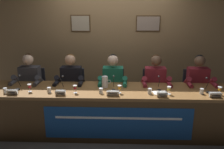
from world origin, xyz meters
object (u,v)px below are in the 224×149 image
Objects in this scene: microphone_far_right at (208,87)px; document_stack_right at (160,93)px; panelist_far_left at (29,83)px; juice_glass_center at (119,88)px; conference_table at (112,105)px; nameplate_center at (113,93)px; water_pitcher_central at (105,82)px; chair_center at (113,94)px; panelist_right at (155,84)px; nameplate_left at (60,93)px; chair_far_right at (194,95)px; microphone_left at (62,86)px; juice_glass_far_right at (220,89)px; juice_glass_far_left at (29,86)px; nameplate_right at (162,94)px; chair_left at (73,94)px; water_cup_left at (49,90)px; microphone_center at (114,85)px; juice_glass_right at (169,89)px; chair_right at (153,95)px; nameplate_far_right at (215,95)px; juice_glass_left at (75,88)px; chair_far_left at (34,93)px; nameplate_far_left at (12,92)px; water_cup_far_left at (5,91)px; panelist_left at (71,83)px; water_cup_far_right at (202,92)px; panelist_center at (113,84)px; water_cup_center at (101,91)px; microphone_far_left at (18,85)px; panelist_far_right at (199,85)px; water_cup_right at (150,91)px; microphone_right at (159,86)px.

document_stack_right is (-0.75, -0.08, -0.07)m from microphone_far_right.
panelist_far_left is 1.72m from juice_glass_center.
conference_table is 21.78× the size of nameplate_center.
chair_center is at bearing 76.13° from water_pitcher_central.
water_pitcher_central is at bearing -161.79° from panelist_right.
nameplate_left is 2.47m from chair_far_right.
conference_table is 18.83× the size of microphone_left.
nameplate_center is 0.20× the size of chair_far_right.
document_stack_right is at bearing -2.30° from conference_table.
juice_glass_far_right is 0.54× the size of document_stack_right.
juice_glass_far_left reaches higher than nameplate_right.
chair_left is 2.38m from microphone_far_right.
juice_glass_far_right is (2.40, -0.76, 0.40)m from chair_left.
water_cup_left reaches higher than document_stack_right.
microphone_center is at bearing 178.34° from microphone_far_right.
nameplate_center is at bearing -173.60° from juice_glass_right.
microphone_left is 1.73m from chair_right.
nameplate_far_right reaches higher than document_stack_right.
chair_far_right is 4.23× the size of microphone_far_right.
chair_far_left is at bearing 140.85° from juice_glass_left.
panelist_far_left reaches higher than nameplate_center.
water_pitcher_central is at bearing -103.87° from chair_center.
nameplate_far_left is 1.78m from chair_center.
microphone_left is at bearing 11.44° from water_cup_far_left.
water_cup_far_right is (2.14, -0.54, 0.07)m from panelist_left.
panelist_center is at bearing 22.47° from juice_glass_far_left.
chair_right is 1.23m from nameplate_far_right.
water_cup_far_left reaches higher than conference_table.
document_stack_right is (1.50, -0.73, 0.32)m from chair_left.
chair_far_left is 1.59m from water_cup_center.
document_stack_right is at bearing 1.09° from juice_glass_center.
water_cup_center is 0.09× the size of chair_far_right.
water_cup_center is at bearing -106.11° from panelist_center.
microphone_far_left is at bearing -157.61° from chair_center.
juice_glass_right reaches higher than nameplate_right.
chair_left is at bearing 180.00° from chair_center.
microphone_far_right is (0.62, 0.12, -0.01)m from juice_glass_right.
nameplate_far_left is 1.04× the size of nameplate_right.
chair_far_left is 0.74× the size of panelist_far_left.
microphone_center is at bearing 41.05° from water_cup_center.
microphone_far_right is at bearing -90.56° from chair_far_right.
water_cup_far_right is at bearing 3.49° from nameplate_left.
water_cup_center is at bearing -161.11° from panelist_far_right.
nameplate_far_left is 0.71× the size of document_stack_right.
microphone_left is at bearing 170.98° from nameplate_right.
panelist_center is 14.60× the size of water_cup_right.
microphone_right is 0.84m from nameplate_far_right.
nameplate_far_right is at bearing -10.19° from document_stack_right.
water_cup_right reaches higher than nameplate_far_right.
nameplate_far_left is 0.18× the size of chair_right.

